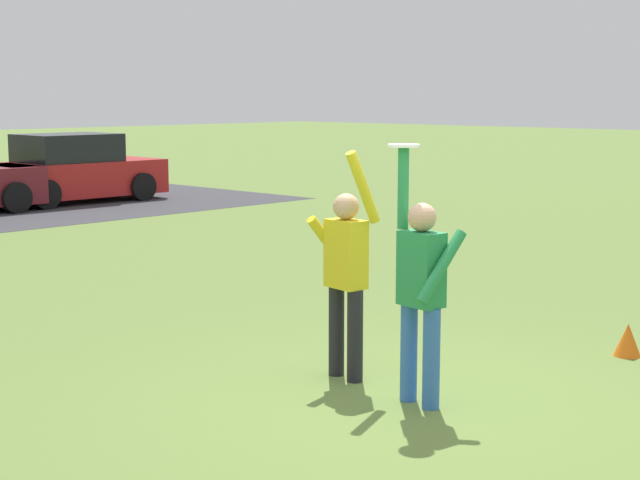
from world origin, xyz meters
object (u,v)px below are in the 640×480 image
at_px(person_catcher, 421,286).
at_px(field_cone_orange, 628,340).
at_px(frisbee_disc, 404,146).
at_px(parked_car_red, 73,171).
at_px(person_defender, 346,270).

bearing_deg(person_catcher, field_cone_orange, -92.84).
relative_size(person_catcher, frisbee_disc, 8.16).
bearing_deg(parked_car_red, field_cone_orange, -102.87).
xyz_separation_m(person_catcher, frisbee_disc, (0.03, 0.22, 1.11)).
bearing_deg(person_catcher, frisbee_disc, -0.00).
xyz_separation_m(person_defender, field_cone_orange, (2.42, -1.47, -0.82)).
relative_size(person_catcher, person_defender, 1.02).
relative_size(person_defender, frisbee_disc, 8.00).
bearing_deg(person_catcher, person_defender, 0.00).
height_order(person_catcher, field_cone_orange, person_catcher).
distance_m(frisbee_disc, field_cone_orange, 3.28).
height_order(person_defender, parked_car_red, person_defender).
distance_m(person_catcher, person_defender, 0.95).
distance_m(person_defender, parked_car_red, 15.71).
bearing_deg(person_defender, person_catcher, -0.00).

